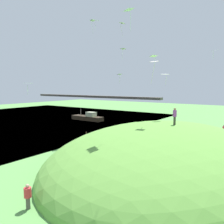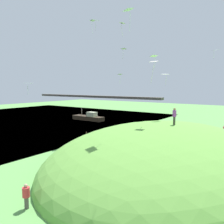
# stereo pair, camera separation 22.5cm
# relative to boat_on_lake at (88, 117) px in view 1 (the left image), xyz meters

# --- Properties ---
(ground_plane) EXTENTS (160.00, 160.00, 0.00)m
(ground_plane) POSITION_rel_boat_on_lake_xyz_m (19.00, -17.61, -0.64)
(ground_plane) COLOR #5D9B4C
(grass_hill) EXTENTS (21.18, 26.79, 7.97)m
(grass_hill) POSITION_rel_boat_on_lake_xyz_m (25.94, -17.83, -0.64)
(grass_hill) COLOR #63A040
(grass_hill) RESTS_ON ground_plane
(bridge_deck_far) EXTENTS (50.00, 1.80, 0.70)m
(bridge_deck_far) POSITION_rel_boat_on_lake_xyz_m (-14.61, 17.84, 3.85)
(bridge_deck_far) COLOR #585049
(boat_on_lake) EXTENTS (8.23, 2.33, 2.66)m
(boat_on_lake) POSITION_rel_boat_on_lake_xyz_m (0.00, 0.00, 0.00)
(boat_on_lake) COLOR #2F2317
(boat_on_lake) RESTS_ON lake_water
(person_on_hilltop) EXTENTS (0.45, 0.45, 1.69)m
(person_on_hilltop) POSITION_rel_boat_on_lake_xyz_m (26.78, -17.24, 4.40)
(person_on_hilltop) COLOR #39392D
(person_on_hilltop) RESTS_ON grass_hill
(person_with_child) EXTENTS (0.63, 0.63, 1.65)m
(person_with_child) POSITION_rel_boat_on_lake_xyz_m (22.37, -30.94, 0.38)
(person_with_child) COLOR #59524B
(person_with_child) RESTS_ON ground_plane
(person_near_shore) EXTENTS (0.55, 0.55, 1.59)m
(person_near_shore) POSITION_rel_boat_on_lake_xyz_m (29.49, -5.72, 1.40)
(person_near_shore) COLOR #2D2C43
(person_near_shore) RESTS_ON grass_hill
(kite_2) EXTENTS (1.02, 0.76, 1.87)m
(kite_2) POSITION_rel_boat_on_lake_xyz_m (12.10, -3.91, 13.75)
(kite_2) COLOR white
(kite_3) EXTENTS (1.08, 1.10, 1.30)m
(kite_3) POSITION_rel_boat_on_lake_xyz_m (24.11, -13.44, 8.48)
(kite_3) COLOR white
(kite_4) EXTENTS (0.82, 0.57, 2.27)m
(kite_4) POSITION_rel_boat_on_lake_xyz_m (24.71, -17.84, 9.39)
(kite_4) COLOR white
(kite_5) EXTENTS (1.18, 1.29, 1.43)m
(kite_5) POSITION_rel_boat_on_lake_xyz_m (10.68, -22.64, 7.46)
(kite_5) COLOR white
(kite_6) EXTENTS (0.71, 0.90, 1.63)m
(kite_6) POSITION_rel_boat_on_lake_xyz_m (13.32, -6.85, 9.06)
(kite_6) COLOR silver
(kite_7) EXTENTS (0.69, 0.93, 1.87)m
(kite_7) POSITION_rel_boat_on_lake_xyz_m (17.17, -12.11, 15.59)
(kite_7) COLOR silver
(kite_8) EXTENTS (0.97, 0.98, 1.27)m
(kite_8) POSITION_rel_boat_on_lake_xyz_m (27.37, -3.49, 12.20)
(kite_8) COLOR white
(kite_9) EXTENTS (1.01, 1.23, 1.53)m
(kite_9) POSITION_rel_boat_on_lake_xyz_m (12.69, -12.35, 16.73)
(kite_9) COLOR white
(kite_10) EXTENTS (1.21, 1.10, 2.08)m
(kite_10) POSITION_rel_boat_on_lake_xyz_m (23.25, -20.29, 14.05)
(kite_10) COLOR white
(kite_11) EXTENTS (0.89, 1.06, 1.70)m
(kite_11) POSITION_rel_boat_on_lake_xyz_m (21.63, -11.41, 10.95)
(kite_11) COLOR white
(kite_12) EXTENTS (0.58, 0.76, 1.66)m
(kite_12) POSITION_rel_boat_on_lake_xyz_m (15.79, -16.70, 15.09)
(kite_12) COLOR white
(mooring_post) EXTENTS (0.14, 0.14, 1.17)m
(mooring_post) POSITION_rel_boat_on_lake_xyz_m (12.76, -14.75, -0.05)
(mooring_post) COLOR brown
(mooring_post) RESTS_ON ground_plane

